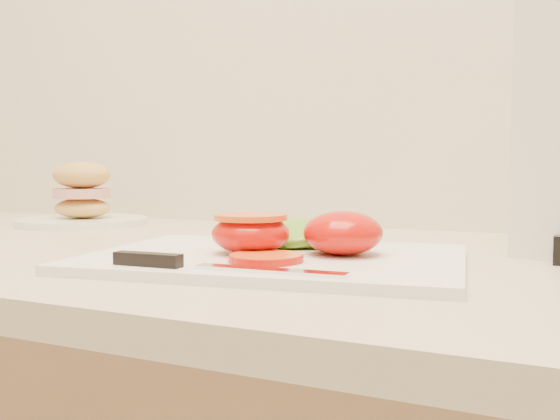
% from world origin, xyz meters
% --- Properties ---
extents(cutting_board, '(0.41, 0.33, 0.01)m').
position_xyz_m(cutting_board, '(-0.15, 1.59, 0.94)').
color(cutting_board, white).
rests_on(cutting_board, counter).
extents(tomato_half_dome, '(0.08, 0.08, 0.05)m').
position_xyz_m(tomato_half_dome, '(-0.08, 1.62, 0.96)').
color(tomato_half_dome, red).
rests_on(tomato_half_dome, cutting_board).
extents(tomato_half_cut, '(0.08, 0.08, 0.04)m').
position_xyz_m(tomato_half_cut, '(-0.17, 1.59, 0.96)').
color(tomato_half_cut, red).
rests_on(tomato_half_cut, cutting_board).
extents(tomato_slice_0, '(0.07, 0.07, 0.01)m').
position_xyz_m(tomato_slice_0, '(-0.13, 1.54, 0.94)').
color(tomato_slice_0, orange).
rests_on(tomato_slice_0, cutting_board).
extents(lettuce_leaf_0, '(0.16, 0.14, 0.03)m').
position_xyz_m(lettuce_leaf_0, '(-0.17, 1.67, 0.95)').
color(lettuce_leaf_0, '#6FA42B').
rests_on(lettuce_leaf_0, cutting_board).
extents(lettuce_leaf_1, '(0.15, 0.15, 0.03)m').
position_xyz_m(lettuce_leaf_1, '(-0.13, 1.68, 0.95)').
color(lettuce_leaf_1, '#6FA42B').
rests_on(lettuce_leaf_1, cutting_board).
extents(knife, '(0.22, 0.04, 0.01)m').
position_xyz_m(knife, '(-0.17, 1.48, 0.94)').
color(knife, silver).
rests_on(knife, cutting_board).
extents(sandwich_plate, '(0.22, 0.22, 0.11)m').
position_xyz_m(sandwich_plate, '(-0.63, 1.83, 0.97)').
color(sandwich_plate, white).
rests_on(sandwich_plate, counter).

